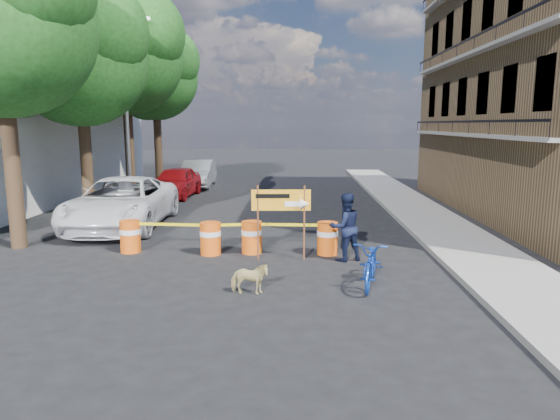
# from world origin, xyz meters

# --- Properties ---
(ground) EXTENTS (120.00, 120.00, 0.00)m
(ground) POSITION_xyz_m (0.00, 0.00, 0.00)
(ground) COLOR black
(ground) RESTS_ON ground
(sidewalk_east) EXTENTS (2.40, 40.00, 0.15)m
(sidewalk_east) POSITION_xyz_m (6.20, 6.00, 0.07)
(sidewalk_east) COLOR gray
(sidewalk_east) RESTS_ON ground
(tree_near) EXTENTS (5.46, 5.20, 9.15)m
(tree_near) POSITION_xyz_m (-6.73, 2.00, 6.36)
(tree_near) COLOR #332316
(tree_near) RESTS_ON ground
(tree_mid_a) EXTENTS (5.25, 5.00, 8.68)m
(tree_mid_a) POSITION_xyz_m (-6.74, 7.00, 6.01)
(tree_mid_a) COLOR #332316
(tree_mid_a) RESTS_ON ground
(tree_mid_b) EXTENTS (5.67, 5.40, 9.62)m
(tree_mid_b) POSITION_xyz_m (-6.73, 12.00, 6.71)
(tree_mid_b) COLOR #332316
(tree_mid_b) RESTS_ON ground
(tree_far) EXTENTS (5.04, 4.80, 8.84)m
(tree_far) POSITION_xyz_m (-6.74, 17.00, 6.22)
(tree_far) COLOR #332316
(tree_far) RESTS_ON ground
(streetlamp) EXTENTS (1.25, 0.18, 8.00)m
(streetlamp) POSITION_xyz_m (-5.93, 9.50, 4.38)
(streetlamp) COLOR gray
(streetlamp) RESTS_ON ground
(barrel_far_left) EXTENTS (0.58, 0.58, 0.90)m
(barrel_far_left) POSITION_xyz_m (-3.37, 1.59, 0.47)
(barrel_far_left) COLOR orange
(barrel_far_left) RESTS_ON ground
(barrel_mid_left) EXTENTS (0.58, 0.58, 0.90)m
(barrel_mid_left) POSITION_xyz_m (-1.08, 1.42, 0.47)
(barrel_mid_left) COLOR orange
(barrel_mid_left) RESTS_ON ground
(barrel_mid_right) EXTENTS (0.58, 0.58, 0.90)m
(barrel_mid_right) POSITION_xyz_m (0.04, 1.61, 0.47)
(barrel_mid_right) COLOR orange
(barrel_mid_right) RESTS_ON ground
(barrel_far_right) EXTENTS (0.58, 0.58, 0.90)m
(barrel_far_right) POSITION_xyz_m (2.14, 1.55, 0.47)
(barrel_far_right) COLOR orange
(barrel_far_right) RESTS_ON ground
(detour_sign) EXTENTS (1.55, 0.30, 1.99)m
(detour_sign) POSITION_xyz_m (1.09, 0.95, 1.46)
(detour_sign) COLOR #592D19
(detour_sign) RESTS_ON ground
(pedestrian) EXTENTS (1.07, 0.96, 1.80)m
(pedestrian) POSITION_xyz_m (2.56, 0.94, 0.90)
(pedestrian) COLOR black
(pedestrian) RESTS_ON ground
(bicycle) EXTENTS (0.93, 1.20, 2.03)m
(bicycle) POSITION_xyz_m (2.96, -1.12, 1.01)
(bicycle) COLOR #1641B5
(bicycle) RESTS_ON ground
(dog) EXTENTS (0.82, 0.39, 0.69)m
(dog) POSITION_xyz_m (0.30, -1.81, 0.34)
(dog) COLOR tan
(dog) RESTS_ON ground
(suv_white) EXTENTS (3.04, 6.28, 1.72)m
(suv_white) POSITION_xyz_m (-4.80, 5.02, 0.86)
(suv_white) COLOR white
(suv_white) RESTS_ON ground
(sedan_red) EXTENTS (2.01, 4.50, 1.50)m
(sedan_red) POSITION_xyz_m (-4.66, 12.22, 0.75)
(sedan_red) COLOR maroon
(sedan_red) RESTS_ON ground
(sedan_silver) EXTENTS (1.87, 4.72, 1.53)m
(sedan_silver) POSITION_xyz_m (-4.37, 16.30, 0.76)
(sedan_silver) COLOR #A7ABAF
(sedan_silver) RESTS_ON ground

